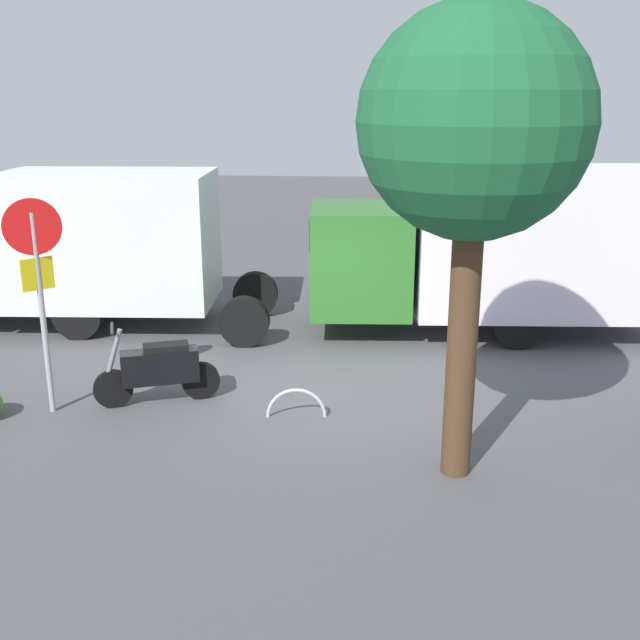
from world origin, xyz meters
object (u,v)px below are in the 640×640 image
object	(u,v)px
stop_sign	(38,273)
motorcycle	(159,369)
street_tree	(475,128)
bike_rack_hoop	(297,417)
box_truck_far	(60,242)
box_truck_near	(484,245)

from	to	relation	value
stop_sign	motorcycle	bearing A→B (deg)	-163.53
street_tree	bike_rack_hoop	size ratio (longest dim) A/B	6.25
box_truck_far	motorcycle	bearing A→B (deg)	125.00
box_truck_near	stop_sign	size ratio (longest dim) A/B	2.62
motorcycle	box_truck_near	bearing A→B (deg)	-162.50
stop_sign	box_truck_far	bearing A→B (deg)	-71.18
motorcycle	street_tree	size ratio (longest dim) A/B	0.33
motorcycle	box_truck_far	bearing A→B (deg)	-71.49
box_truck_near	motorcycle	distance (m)	6.44
box_truck_far	stop_sign	world-z (taller)	stop_sign
box_truck_far	box_truck_near	bearing A→B (deg)	177.53
box_truck_far	street_tree	distance (m)	9.25
box_truck_near	box_truck_far	size ratio (longest dim) A/B	1.09
motorcycle	stop_sign	distance (m)	2.13
stop_sign	bike_rack_hoop	xyz separation A→B (m)	(-3.48, -0.05, -2.02)
box_truck_near	motorcycle	size ratio (longest dim) A/B	4.56
box_truck_far	stop_sign	xyz separation A→B (m)	(-1.43, 4.19, 0.41)
street_tree	box_truck_far	bearing A→B (deg)	-38.78
stop_sign	bike_rack_hoop	size ratio (longest dim) A/B	3.57
box_truck_near	street_tree	size ratio (longest dim) A/B	1.50
motorcycle	street_tree	distance (m)	5.67
motorcycle	bike_rack_hoop	bearing A→B (deg)	150.44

